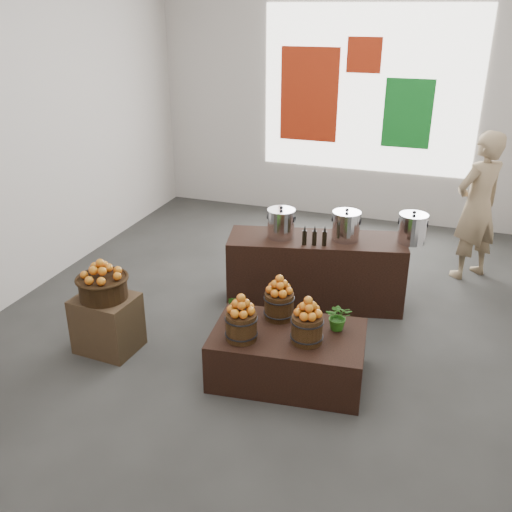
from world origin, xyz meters
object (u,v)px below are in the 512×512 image
(display_table, at_px, (288,355))
(stock_pot_right, at_px, (412,229))
(stock_pot_left, at_px, (281,224))
(stock_pot_center, at_px, (346,227))
(crate, at_px, (107,323))
(wicker_basket, at_px, (103,288))
(counter, at_px, (315,271))
(shopper, at_px, (477,206))

(display_table, relative_size, stock_pot_right, 4.52)
(display_table, height_order, stock_pot_right, stock_pot_right)
(stock_pot_left, bearing_deg, stock_pot_center, 12.90)
(crate, distance_m, stock_pot_center, 2.71)
(wicker_basket, xyz_separation_m, counter, (1.71, 1.62, -0.28))
(counter, bearing_deg, crate, -149.39)
(wicker_basket, height_order, stock_pot_right, stock_pot_right)
(stock_pot_left, xyz_separation_m, stock_pot_center, (0.69, 0.16, 0.00))
(stock_pot_right, bearing_deg, shopper, 58.66)
(crate, relative_size, counter, 0.29)
(counter, bearing_deg, display_table, -98.55)
(wicker_basket, relative_size, shopper, 0.25)
(crate, xyz_separation_m, counter, (1.71, 1.62, 0.11))
(display_table, bearing_deg, crate, 177.83)
(counter, height_order, stock_pot_center, stock_pot_center)
(stock_pot_center, bearing_deg, stock_pot_right, 12.90)
(crate, height_order, counter, counter)
(crate, relative_size, display_table, 0.42)
(stock_pot_center, bearing_deg, stock_pot_left, -167.10)
(display_table, distance_m, stock_pot_right, 2.07)
(display_table, distance_m, shopper, 3.31)
(counter, distance_m, stock_pot_right, 1.16)
(stock_pot_right, bearing_deg, display_table, -117.10)
(stock_pot_left, xyz_separation_m, stock_pot_right, (1.39, 0.32, 0.00))
(crate, relative_size, stock_pot_right, 1.90)
(stock_pot_left, relative_size, stock_pot_center, 1.00)
(crate, bearing_deg, wicker_basket, 0.00)
(stock_pot_center, height_order, shopper, shopper)
(display_table, relative_size, counter, 0.70)
(display_table, xyz_separation_m, stock_pot_right, (0.88, 1.73, 0.71))
(crate, relative_size, shopper, 0.31)
(wicker_basket, height_order, stock_pot_left, stock_pot_left)
(shopper, bearing_deg, crate, -3.70)
(wicker_basket, distance_m, shopper, 4.50)
(stock_pot_center, bearing_deg, crate, -139.94)
(display_table, distance_m, stock_pot_left, 1.66)
(wicker_basket, height_order, shopper, shopper)
(counter, relative_size, stock_pot_center, 6.47)
(crate, bearing_deg, stock_pot_left, 49.29)
(wicker_basket, bearing_deg, display_table, 3.96)
(stock_pot_left, height_order, stock_pot_center, same)
(display_table, relative_size, shopper, 0.74)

